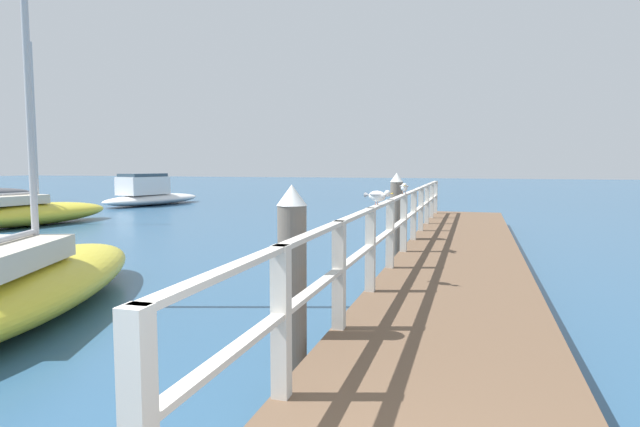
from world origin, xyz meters
TOP-DOWN VIEW (x-y plane):
  - pier_deck at (0.00, 9.16)m, footprint 2.24×18.33m
  - pier_railing at (-1.04, 9.16)m, footprint 0.12×16.85m
  - dock_piling_near at (-1.42, 3.81)m, footprint 0.29×0.29m
  - dock_piling_far at (-1.42, 10.85)m, footprint 0.29×0.29m
  - seagull_foreground at (-1.03, 6.28)m, footprint 0.44×0.26m
  - seagull_background at (-1.04, 9.17)m, footprint 0.21×0.48m
  - boat_0 at (-5.72, 4.87)m, footprint 3.83×6.52m
  - boat_1 at (-14.32, 13.64)m, footprint 2.89×6.27m
  - boat_5 at (-15.73, 22.79)m, footprint 3.33×6.40m

SIDE VIEW (x-z plane):
  - pier_deck at x=0.00m, z-range 0.00..0.42m
  - boat_1 at x=-14.32m, z-range -2.66..3.53m
  - boat_0 at x=-5.72m, z-range -2.88..3.76m
  - boat_5 at x=-15.73m, z-range -0.27..1.34m
  - dock_piling_near at x=-1.42m, z-range 0.01..1.90m
  - dock_piling_far at x=-1.42m, z-range 0.01..1.90m
  - pier_railing at x=-1.04m, z-range 0.55..1.65m
  - seagull_foreground at x=-1.03m, z-range 1.55..1.76m
  - seagull_background at x=-1.04m, z-range 1.55..1.76m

